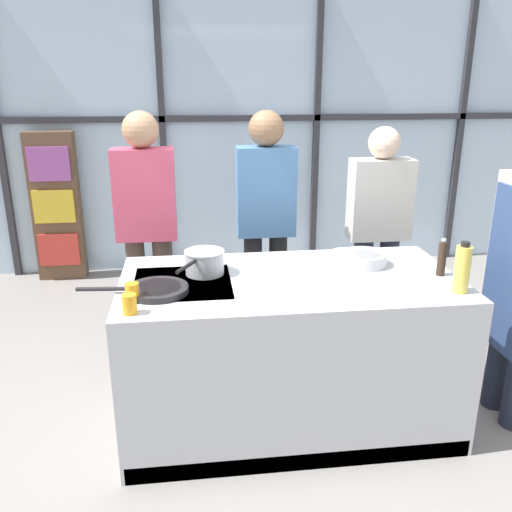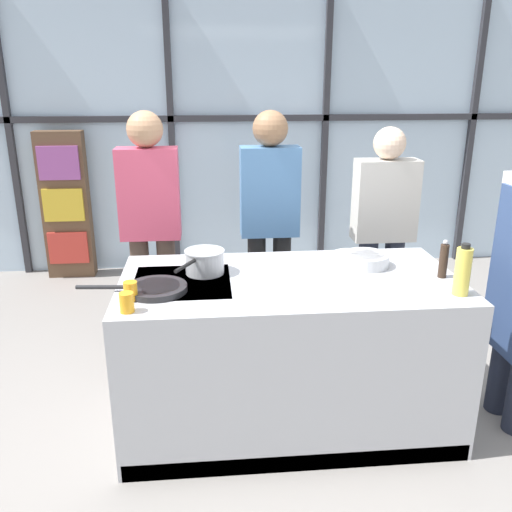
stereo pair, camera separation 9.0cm
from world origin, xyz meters
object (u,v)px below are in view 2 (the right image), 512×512
Objects in this scene: pepper_grinder at (444,260)px; juice_glass_far at (131,291)px; saucepan at (204,261)px; juice_glass_near at (127,302)px; frying_pan at (155,288)px; oil_bottle at (463,271)px; spectator_center_right at (383,226)px; mixing_bowl at (366,259)px; spectator_far_left at (151,219)px; white_plate at (350,255)px; spectator_center_left at (270,216)px.

juice_glass_far is at bearing -174.31° from pepper_grinder.
juice_glass_near is at bearing -126.61° from saucepan.
oil_bottle is (1.55, -0.18, 0.11)m from frying_pan.
spectator_center_right is at bearing 90.15° from pepper_grinder.
frying_pan is 1.22m from mixing_bowl.
mixing_bowl is at bearing 127.20° from oil_bottle.
juice_glass_near is at bearing 90.32° from spectator_far_left.
spectator_far_left is 18.01× the size of juice_glass_far.
mixing_bowl is 1.00× the size of oil_bottle.
juice_glass_far reaches higher than white_plate.
spectator_center_right is 1.89m from frying_pan.
spectator_center_right is at bearing 65.47° from mixing_bowl.
juice_glass_near is (-1.66, -0.31, -0.05)m from pepper_grinder.
mixing_bowl is (0.93, 0.04, -0.03)m from saucepan.
frying_pan is 1.50× the size of saucepan.
spectator_center_right is 16.79× the size of juice_glass_far.
oil_bottle is 2.80× the size of juice_glass_near.
spectator_center_left reaches higher than juice_glass_far.
spectator_center_left reaches higher than mixing_bowl.
pepper_grinder reaches higher than juice_glass_near.
saucepan is at bearing 113.98° from spectator_far_left.
spectator_far_left reaches higher than juice_glass_far.
mixing_bowl is (0.47, -0.79, -0.07)m from spectator_center_left.
white_plate is 0.19m from mixing_bowl.
white_plate is at bearing 121.35° from oil_bottle.
spectator_center_left is 0.95m from saucepan.
mixing_bowl is 1.25× the size of pepper_grinder.
frying_pan is 5.92× the size of juice_glass_near.
saucepan is 3.94× the size of juice_glass_far.
juice_glass_near is (-0.83, -1.32, -0.06)m from spectator_center_left.
spectator_far_left reaches higher than saucepan.
juice_glass_far is (-1.66, -0.17, -0.05)m from pepper_grinder.
spectator_far_left is 6.46× the size of mixing_bowl.
pepper_grinder reaches higher than juice_glass_far.
pepper_grinder is at bearing 10.42° from juice_glass_near.
spectator_far_left is 7.72× the size of white_plate.
spectator_center_left is 6.43× the size of oil_bottle.
juice_glass_far is (0.01, -1.18, -0.06)m from spectator_far_left.
white_plate is at bearing 134.98° from pepper_grinder.
juice_glass_near is at bearing -90.00° from juice_glass_far.
juice_glass_near is at bearing -150.43° from white_plate.
juice_glass_near is (-0.36, -0.49, -0.02)m from saucepan.
saucepan reaches higher than mixing_bowl.
white_plate is (0.89, 0.22, -0.06)m from saucepan.
frying_pan is at bearing 56.34° from spectator_center_left.
oil_bottle is at bearing 142.75° from spectator_far_left.
frying_pan is (0.11, -1.08, -0.09)m from spectator_far_left.
pepper_grinder is at bearing 2.32° from frying_pan.
spectator_far_left is 1.00× the size of spectator_center_left.
white_plate is at bearing 125.10° from spectator_center_left.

